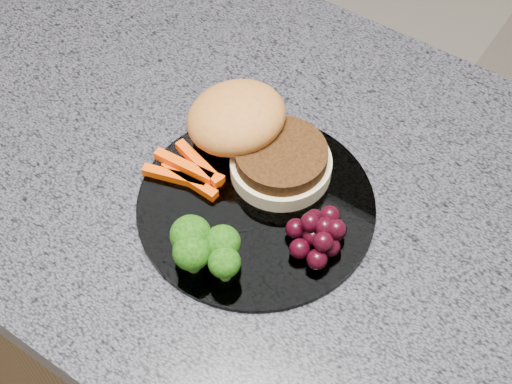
# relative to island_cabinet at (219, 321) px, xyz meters

# --- Properties ---
(island_cabinet) EXTENTS (1.20, 0.60, 0.86)m
(island_cabinet) POSITION_rel_island_cabinet_xyz_m (0.00, 0.00, 0.00)
(island_cabinet) COLOR brown
(island_cabinet) RESTS_ON ground
(countertop) EXTENTS (1.20, 0.60, 0.04)m
(countertop) POSITION_rel_island_cabinet_xyz_m (0.00, 0.00, 0.45)
(countertop) COLOR #4D4D57
(countertop) RESTS_ON island_cabinet
(plate) EXTENTS (0.26, 0.26, 0.01)m
(plate) POSITION_rel_island_cabinet_xyz_m (0.11, -0.04, 0.47)
(plate) COLOR white
(plate) RESTS_ON countertop
(burger) EXTENTS (0.19, 0.13, 0.06)m
(burger) POSITION_rel_island_cabinet_xyz_m (0.06, 0.02, 0.50)
(burger) COLOR beige
(burger) RESTS_ON plate
(carrot_sticks) EXTENTS (0.09, 0.06, 0.02)m
(carrot_sticks) POSITION_rel_island_cabinet_xyz_m (0.02, -0.05, 0.48)
(carrot_sticks) COLOR #F94D04
(carrot_sticks) RESTS_ON plate
(broccoli) EXTENTS (0.08, 0.06, 0.05)m
(broccoli) POSITION_rel_island_cabinet_xyz_m (0.10, -0.13, 0.50)
(broccoli) COLOR #4F7E2E
(broccoli) RESTS_ON plate
(grape_bunch) EXTENTS (0.06, 0.06, 0.04)m
(grape_bunch) POSITION_rel_island_cabinet_xyz_m (0.19, -0.05, 0.49)
(grape_bunch) COLOR black
(grape_bunch) RESTS_ON plate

